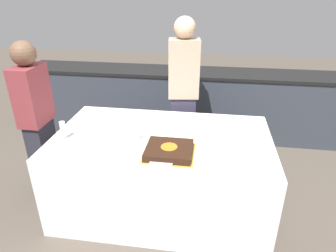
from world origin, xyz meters
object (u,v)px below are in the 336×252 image
(cake, at_px, (169,150))
(person_cutting_cake, at_px, (183,93))
(plate_stack, at_px, (131,136))
(person_seated_left, at_px, (38,122))
(wine_glass, at_px, (63,128))

(cake, bearing_deg, person_cutting_cake, 90.00)
(plate_stack, distance_m, person_cutting_cake, 0.96)
(person_cutting_cake, xyz_separation_m, person_seated_left, (-1.28, -0.78, -0.08))
(cake, relative_size, person_seated_left, 0.26)
(plate_stack, relative_size, wine_glass, 1.18)
(person_cutting_cake, distance_m, person_seated_left, 1.51)
(plate_stack, distance_m, wine_glass, 0.58)
(wine_glass, distance_m, person_cutting_cake, 1.35)
(person_cutting_cake, bearing_deg, cake, 82.37)
(wine_glass, bearing_deg, person_cutting_cake, 45.89)
(cake, bearing_deg, person_seated_left, 167.07)
(cake, height_order, wine_glass, wine_glass)
(cake, bearing_deg, plate_stack, 152.16)
(cake, distance_m, plate_stack, 0.41)
(cake, xyz_separation_m, person_cutting_cake, (-0.00, 1.08, 0.11))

